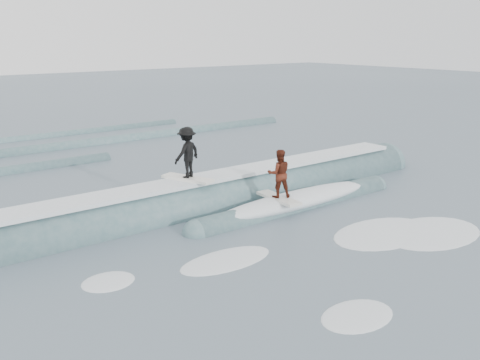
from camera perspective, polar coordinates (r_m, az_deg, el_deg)
ground at (r=17.54m, az=6.59°, el=-5.69°), size 160.00×160.00×0.00m
breaking_wave at (r=20.51m, az=-0.64°, el=-2.33°), size 21.58×3.88×2.19m
surfer_black at (r=19.19m, az=-5.68°, el=2.76°), size 1.33×2.06×1.93m
surfer_red at (r=19.10m, az=4.18°, el=0.43°), size 1.06×2.03×1.84m
whitewater at (r=16.59m, az=11.75°, el=-7.18°), size 12.24×6.46×0.10m
far_swells at (r=31.17m, az=-20.85°, el=2.69°), size 36.86×8.65×0.80m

